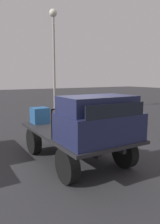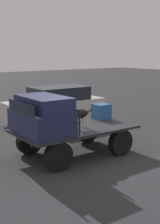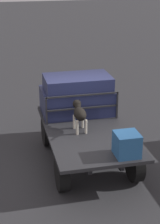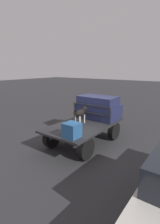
# 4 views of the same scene
# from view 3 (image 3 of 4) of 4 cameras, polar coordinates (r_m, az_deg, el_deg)

# --- Properties ---
(ground_plane) EXTENTS (80.00, 80.00, 0.00)m
(ground_plane) POSITION_cam_3_polar(r_m,az_deg,el_deg) (9.89, 1.05, -7.32)
(ground_plane) COLOR #2D2D30
(flatbed_truck) EXTENTS (3.72, 2.06, 0.89)m
(flatbed_truck) POSITION_cam_3_polar(r_m,az_deg,el_deg) (9.59, 1.07, -4.03)
(flatbed_truck) COLOR black
(flatbed_truck) RESTS_ON ground
(truck_cab) EXTENTS (1.24, 1.94, 1.08)m
(truck_cab) POSITION_cam_3_polar(r_m,az_deg,el_deg) (10.33, -0.46, 2.59)
(truck_cab) COLOR #1E2347
(truck_cab) RESTS_ON flatbed_truck
(truck_headboard) EXTENTS (0.04, 1.94, 0.76)m
(truck_headboard) POSITION_cam_3_polar(r_m,az_deg,el_deg) (9.72, 0.39, 1.29)
(truck_headboard) COLOR #232326
(truck_headboard) RESTS_ON flatbed_truck
(dog) EXTENTS (0.97, 0.29, 0.74)m
(dog) POSITION_cam_3_polar(r_m,az_deg,el_deg) (9.26, -0.11, -0.09)
(dog) COLOR beige
(dog) RESTS_ON flatbed_truck
(cargo_crate) EXTENTS (0.52, 0.52, 0.52)m
(cargo_crate) POSITION_cam_3_polar(r_m,az_deg,el_deg) (8.21, 7.15, -4.92)
(cargo_crate) COLOR #235184
(cargo_crate) RESTS_ON flatbed_truck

